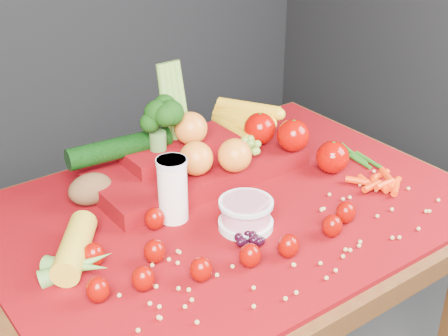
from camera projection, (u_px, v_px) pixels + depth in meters
table at (229, 245)px, 1.45m from camera, size 1.10×0.80×0.75m
red_cloth at (229, 208)px, 1.40m from camera, size 1.05×0.75×0.01m
milk_glass at (173, 187)px, 1.31m from camera, size 0.07×0.07×0.14m
yogurt_bowl at (246, 213)px, 1.30m from camera, size 0.12×0.12×0.06m
strawberry_scatter at (209, 248)px, 1.21m from camera, size 0.58×0.28×0.05m
dark_grape_cluster at (252, 240)px, 1.26m from camera, size 0.06×0.05×0.03m
soybean_scatter at (289, 246)px, 1.25m from camera, size 0.84×0.24×0.01m
corn_ear at (76, 261)px, 1.18m from camera, size 0.25×0.26×0.06m
potato at (91, 189)px, 1.39m from camera, size 0.10×0.08×0.07m
baby_carrot_pile at (374, 183)px, 1.46m from camera, size 0.18×0.17×0.03m
green_bean_pile at (358, 157)px, 1.60m from camera, size 0.14×0.12×0.01m
produce_mound at (208, 151)px, 1.50m from camera, size 0.61×0.37×0.27m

